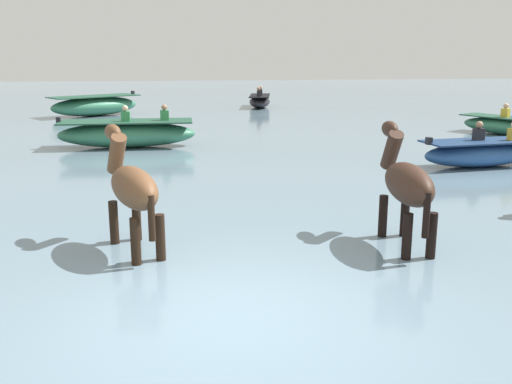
{
  "coord_description": "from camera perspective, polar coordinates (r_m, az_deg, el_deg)",
  "views": [
    {
      "loc": [
        -0.5,
        -5.88,
        3.17
      ],
      "look_at": [
        0.72,
        3.63,
        0.84
      ],
      "focal_mm": 40.43,
      "sensor_mm": 36.0,
      "label": 1
    }
  ],
  "objects": [
    {
      "name": "boat_near_port",
      "position": [
        15.72,
        21.22,
        3.6
      ],
      "size": [
        3.17,
        1.52,
        1.14
      ],
      "color": "#28518E",
      "rests_on": "water_surface"
    },
    {
      "name": "horse_trailing_bay",
      "position": [
        8.46,
        -12.14,
        0.2
      ],
      "size": [
        1.06,
        1.91,
        2.11
      ],
      "color": "brown",
      "rests_on": "ground"
    },
    {
      "name": "water_surface",
      "position": [
        16.16,
        -5.42,
        2.89
      ],
      "size": [
        90.0,
        90.0,
        0.34
      ],
      "primitive_type": "cube",
      "color": "slate",
      "rests_on": "ground"
    },
    {
      "name": "boat_far_offshore",
      "position": [
        22.24,
        23.44,
        6.04
      ],
      "size": [
        2.49,
        3.37,
        1.1
      ],
      "color": "#337556",
      "rests_on": "water_surface"
    },
    {
      "name": "boat_mid_channel",
      "position": [
        30.86,
        0.37,
        8.98
      ],
      "size": [
        1.58,
        3.26,
        1.11
      ],
      "color": "black",
      "rests_on": "water_surface"
    },
    {
      "name": "horse_lead_dark_bay",
      "position": [
        8.77,
        14.64,
        0.56
      ],
      "size": [
        0.53,
        1.93,
        2.11
      ],
      "color": "#382319",
      "rests_on": "ground"
    },
    {
      "name": "ground_plane",
      "position": [
        6.69,
        -2.24,
        -14.62
      ],
      "size": [
        120.0,
        120.0,
        0.0
      ],
      "primitive_type": "plane",
      "color": "gray"
    },
    {
      "name": "boat_distant_west",
      "position": [
        27.67,
        -15.65,
        8.21
      ],
      "size": [
        4.3,
        3.6,
        1.04
      ],
      "color": "#337556",
      "rests_on": "water_surface"
    },
    {
      "name": "boat_near_starboard",
      "position": [
        18.14,
        -12.64,
        5.64
      ],
      "size": [
        4.15,
        1.39,
        1.28
      ],
      "color": "#337556",
      "rests_on": "water_surface"
    }
  ]
}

